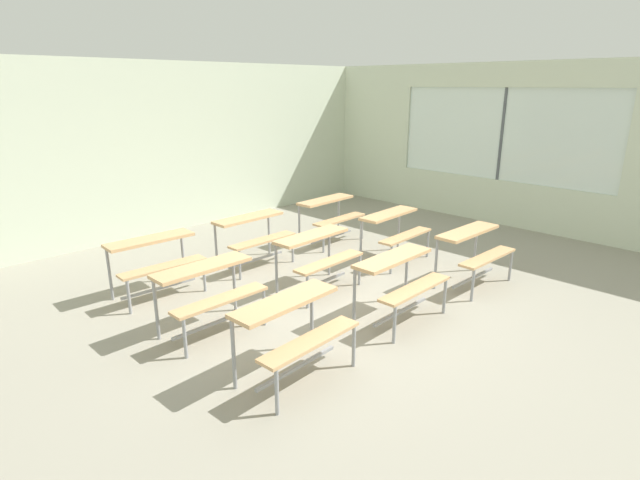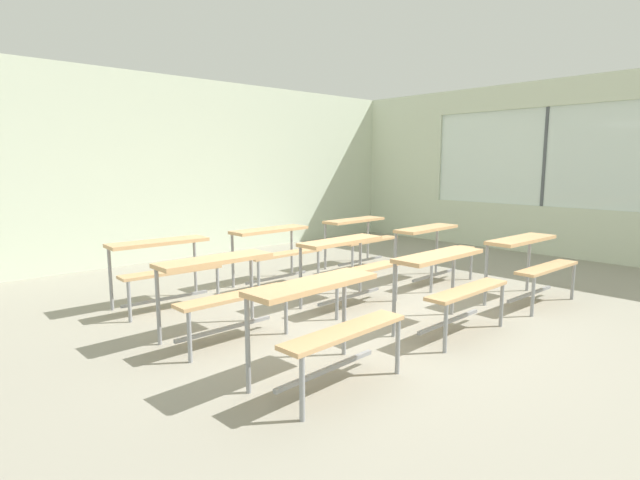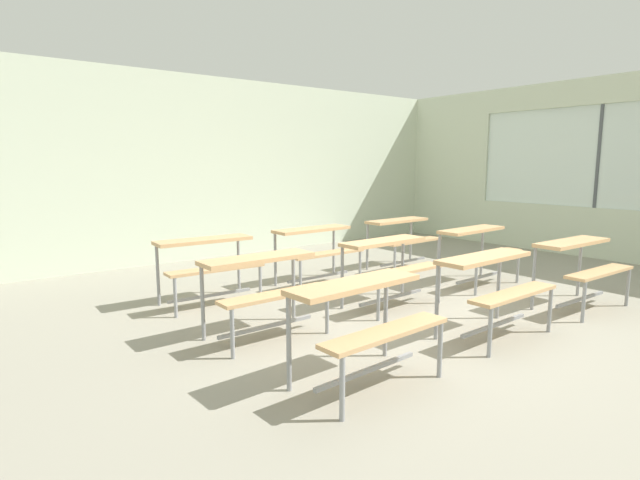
{
  "view_description": "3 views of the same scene",
  "coord_description": "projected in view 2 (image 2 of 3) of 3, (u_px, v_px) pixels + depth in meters",
  "views": [
    {
      "loc": [
        -4.12,
        -3.79,
        2.6
      ],
      "look_at": [
        0.18,
        0.52,
        0.69
      ],
      "focal_mm": 27.91,
      "sensor_mm": 36.0,
      "label": 1
    },
    {
      "loc": [
        -3.8,
        -3.3,
        1.6
      ],
      "look_at": [
        0.09,
        0.93,
        0.71
      ],
      "focal_mm": 28.0,
      "sensor_mm": 36.0,
      "label": 2
    },
    {
      "loc": [
        -3.8,
        -3.3,
        1.6
      ],
      "look_at": [
        -0.62,
        0.81,
        0.79
      ],
      "focal_mm": 28.0,
      "sensor_mm": 36.0,
      "label": 3
    }
  ],
  "objects": [
    {
      "name": "ground",
      "position": [
        374.0,
        321.0,
        5.19
      ],
      "size": [
        10.0,
        9.0,
        0.05
      ],
      "primitive_type": "cube",
      "color": "gray"
    },
    {
      "name": "desk_bench_r0c1",
      "position": [
        448.0,
        273.0,
        4.72
      ],
      "size": [
        1.11,
        0.61,
        0.74
      ],
      "rotation": [
        0.0,
        0.0,
        0.02
      ],
      "color": "tan",
      "rests_on": "ground"
    },
    {
      "name": "desk_bench_r2c1",
      "position": [
        275.0,
        242.0,
        6.56
      ],
      "size": [
        1.11,
        0.61,
        0.74
      ],
      "rotation": [
        0.0,
        0.0,
        0.02
      ],
      "color": "tan",
      "rests_on": "ground"
    },
    {
      "name": "desk_bench_r1c0",
      "position": [
        222.0,
        279.0,
        4.51
      ],
      "size": [
        1.1,
        0.6,
        0.74
      ],
      "rotation": [
        0.0,
        0.0,
        0.01
      ],
      "color": "tan",
      "rests_on": "ground"
    },
    {
      "name": "desk_bench_r1c2",
      "position": [
        433.0,
        241.0,
        6.69
      ],
      "size": [
        1.13,
        0.64,
        0.74
      ],
      "rotation": [
        0.0,
        0.0,
        0.05
      ],
      "color": "tan",
      "rests_on": "ground"
    },
    {
      "name": "wall_right",
      "position": [
        583.0,
        172.0,
        8.21
      ],
      "size": [
        0.12,
        9.0,
        3.0
      ],
      "color": "beige",
      "rests_on": "ground"
    },
    {
      "name": "desk_bench_r2c2",
      "position": [
        360.0,
        231.0,
        7.67
      ],
      "size": [
        1.12,
        0.63,
        0.74
      ],
      "rotation": [
        0.0,
        0.0,
        0.04
      ],
      "color": "tan",
      "rests_on": "ground"
    },
    {
      "name": "desk_bench_r1c1",
      "position": [
        348.0,
        256.0,
        5.61
      ],
      "size": [
        1.12,
        0.63,
        0.74
      ],
      "rotation": [
        0.0,
        0.0,
        0.04
      ],
      "color": "tan",
      "rests_on": "ground"
    },
    {
      "name": "wall_back",
      "position": [
        170.0,
        169.0,
        8.23
      ],
      "size": [
        10.0,
        0.12,
        3.0
      ],
      "primitive_type": "cube",
      "color": "beige",
      "rests_on": "ground"
    },
    {
      "name": "desk_bench_r0c2",
      "position": [
        530.0,
        254.0,
        5.72
      ],
      "size": [
        1.11,
        0.62,
        0.74
      ],
      "rotation": [
        0.0,
        0.0,
        -0.02
      ],
      "color": "tan",
      "rests_on": "ground"
    },
    {
      "name": "desk_bench_r2c0",
      "position": [
        163.0,
        257.0,
        5.52
      ],
      "size": [
        1.12,
        0.63,
        0.74
      ],
      "rotation": [
        0.0,
        0.0,
        -0.04
      ],
      "color": "tan",
      "rests_on": "ground"
    },
    {
      "name": "desk_bench_r0c0",
      "position": [
        324.0,
        308.0,
        3.6
      ],
      "size": [
        1.13,
        0.64,
        0.74
      ],
      "rotation": [
        0.0,
        0.0,
        0.05
      ],
      "color": "tan",
      "rests_on": "ground"
    }
  ]
}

